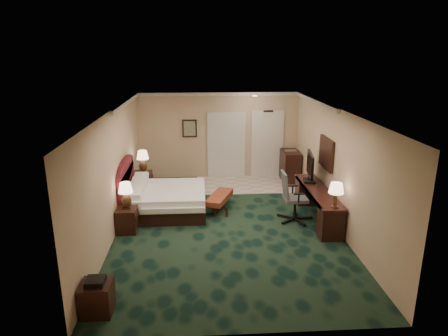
{
  "coord_description": "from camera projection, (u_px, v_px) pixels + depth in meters",
  "views": [
    {
      "loc": [
        -0.6,
        -8.57,
        3.95
      ],
      "look_at": [
        -0.02,
        0.6,
        1.22
      ],
      "focal_mm": 32.0,
      "sensor_mm": 36.0,
      "label": 1
    }
  ],
  "objects": [
    {
      "name": "wall_left",
      "position": [
        114.0,
        172.0,
        8.82
      ],
      "size": [
        0.0,
        7.5,
        2.7
      ],
      "primitive_type": "cube",
      "color": "tan",
      "rests_on": "ground"
    },
    {
      "name": "tile_patch",
      "position": [
        249.0,
        184.0,
        12.18
      ],
      "size": [
        3.2,
        1.7,
        0.01
      ],
      "primitive_type": "cube",
      "color": "#BDAFA0",
      "rests_on": "ground"
    },
    {
      "name": "crown_molding",
      "position": [
        227.0,
        112.0,
        8.6
      ],
      "size": [
        5.0,
        7.5,
        0.1
      ],
      "primitive_type": null,
      "color": "silver",
      "rests_on": "wall_back"
    },
    {
      "name": "desk_chair",
      "position": [
        295.0,
        196.0,
        9.47
      ],
      "size": [
        0.72,
        0.67,
        1.21
      ],
      "primitive_type": null,
      "rotation": [
        0.0,
        0.0,
        0.02
      ],
      "color": "#505050",
      "rests_on": "ground"
    },
    {
      "name": "wall_art",
      "position": [
        190.0,
        128.0,
        12.4
      ],
      "size": [
        0.45,
        0.06,
        0.55
      ],
      "primitive_type": "cube",
      "color": "slate",
      "rests_on": "wall_back"
    },
    {
      "name": "bed",
      "position": [
        167.0,
        200.0,
        10.05
      ],
      "size": [
        1.92,
        1.78,
        0.61
      ],
      "primitive_type": "cube",
      "color": "white",
      "rests_on": "ground"
    },
    {
      "name": "nightstand_near",
      "position": [
        127.0,
        220.0,
        8.97
      ],
      "size": [
        0.44,
        0.5,
        0.55
      ],
      "primitive_type": "cube",
      "color": "black",
      "rests_on": "ground"
    },
    {
      "name": "headboard",
      "position": [
        127.0,
        185.0,
        9.97
      ],
      "size": [
        0.12,
        2.0,
        1.4
      ],
      "primitive_type": null,
      "color": "#4F1720",
      "rests_on": "ground"
    },
    {
      "name": "lamp_near",
      "position": [
        126.0,
        196.0,
        8.82
      ],
      "size": [
        0.4,
        0.4,
        0.6
      ],
      "primitive_type": null,
      "rotation": [
        0.0,
        0.0,
        -0.3
      ],
      "color": "black",
      "rests_on": "nightstand_near"
    },
    {
      "name": "ceiling",
      "position": [
        227.0,
        110.0,
        8.59
      ],
      "size": [
        5.0,
        7.5,
        0.0
      ],
      "primitive_type": "cube",
      "color": "silver",
      "rests_on": "wall_back"
    },
    {
      "name": "desk_lamp",
      "position": [
        336.0,
        195.0,
        8.39
      ],
      "size": [
        0.39,
        0.39,
        0.55
      ],
      "primitive_type": null,
      "rotation": [
        0.0,
        0.0,
        -0.25
      ],
      "color": "black",
      "rests_on": "desk"
    },
    {
      "name": "closet_doors",
      "position": [
        226.0,
        145.0,
        12.62
      ],
      "size": [
        1.2,
        0.06,
        2.1
      ],
      "primitive_type": "cube",
      "color": "white",
      "rests_on": "ground"
    },
    {
      "name": "tv",
      "position": [
        310.0,
        167.0,
        10.03
      ],
      "size": [
        0.22,
        0.96,
        0.74
      ],
      "primitive_type": "cube",
      "rotation": [
        0.0,
        0.0,
        -0.15
      ],
      "color": "black",
      "rests_on": "desk"
    },
    {
      "name": "lamp_far",
      "position": [
        143.0,
        162.0,
        11.18
      ],
      "size": [
        0.42,
        0.42,
        0.63
      ],
      "primitive_type": null,
      "rotation": [
        0.0,
        0.0,
        -0.3
      ],
      "color": "black",
      "rests_on": "nightstand_far"
    },
    {
      "name": "wall_right",
      "position": [
        336.0,
        168.0,
        9.12
      ],
      "size": [
        0.0,
        7.5,
        2.7
      ],
      "primitive_type": "cube",
      "color": "tan",
      "rests_on": "ground"
    },
    {
      "name": "wall_front",
      "position": [
        246.0,
        250.0,
        5.39
      ],
      "size": [
        5.0,
        0.0,
        2.7
      ],
      "primitive_type": "cube",
      "color": "tan",
      "rests_on": "ground"
    },
    {
      "name": "desk",
      "position": [
        317.0,
        204.0,
        9.62
      ],
      "size": [
        0.55,
        2.55,
        0.74
      ],
      "primitive_type": "cube",
      "color": "black",
      "rests_on": "ground"
    },
    {
      "name": "entry_door",
      "position": [
        267.0,
        144.0,
        12.71
      ],
      "size": [
        1.02,
        0.06,
        2.18
      ],
      "primitive_type": "cube",
      "color": "silver",
      "rests_on": "ground"
    },
    {
      "name": "nightstand_far",
      "position": [
        143.0,
        183.0,
        11.33
      ],
      "size": [
        0.5,
        0.57,
        0.63
      ],
      "primitive_type": "cube",
      "color": "black",
      "rests_on": "ground"
    },
    {
      "name": "bed_bench",
      "position": [
        220.0,
        202.0,
        10.24
      ],
      "size": [
        0.79,
        1.23,
        0.39
      ],
      "primitive_type": "cube",
      "rotation": [
        0.0,
        0.0,
        -0.37
      ],
      "color": "maroon",
      "rests_on": "ground"
    },
    {
      "name": "minibar",
      "position": [
        290.0,
        166.0,
        12.42
      ],
      "size": [
        0.5,
        0.9,
        0.95
      ],
      "primitive_type": "cube",
      "color": "black",
      "rests_on": "ground"
    },
    {
      "name": "wall_back",
      "position": [
        218.0,
        136.0,
        12.56
      ],
      "size": [
        5.0,
        0.0,
        2.7
      ],
      "primitive_type": "cube",
      "color": "tan",
      "rests_on": "ground"
    },
    {
      "name": "wall_mirror",
      "position": [
        326.0,
        153.0,
        9.64
      ],
      "size": [
        0.05,
        0.95,
        0.75
      ],
      "primitive_type": "cube",
      "color": "white",
      "rests_on": "wall_right"
    },
    {
      "name": "floor",
      "position": [
        227.0,
        225.0,
        9.36
      ],
      "size": [
        5.0,
        7.5,
        0.0
      ],
      "primitive_type": "cube",
      "color": "black",
      "rests_on": "ground"
    },
    {
      "name": "side_table",
      "position": [
        97.0,
        298.0,
        6.19
      ],
      "size": [
        0.47,
        0.47,
        0.51
      ],
      "primitive_type": "cube",
      "color": "black",
      "rests_on": "ground"
    }
  ]
}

